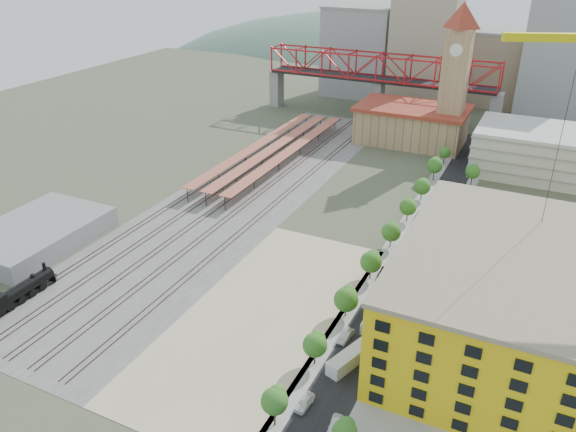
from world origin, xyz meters
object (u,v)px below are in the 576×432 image
at_px(site_trailer_d, 403,266).
at_px(clock_tower, 456,65).
at_px(construction_building, 531,304).
at_px(locomotive, 12,297).
at_px(car_0, 305,403).
at_px(site_trailer_b, 373,319).
at_px(site_trailer_c, 391,287).
at_px(site_trailer_a, 350,358).

bearing_deg(site_trailer_d, clock_tower, 107.16).
xyz_separation_m(clock_tower, construction_building, (34.00, -99.99, -19.29)).
xyz_separation_m(locomotive, car_0, (63.00, 0.77, -1.33)).
bearing_deg(car_0, site_trailer_b, 87.27).
bearing_deg(locomotive, site_trailer_d, 35.17).
relative_size(site_trailer_b, site_trailer_c, 0.88).
bearing_deg(site_trailer_c, locomotive, -150.81).
bearing_deg(site_trailer_c, site_trailer_d, 89.75).
relative_size(clock_tower, site_trailer_c, 5.29).
height_order(construction_building, site_trailer_d, construction_building).
xyz_separation_m(site_trailer_b, site_trailer_c, (0.00, 11.75, 0.17)).
distance_m(construction_building, car_0, 42.40).
bearing_deg(site_trailer_d, site_trailer_c, -78.28).
distance_m(locomotive, site_trailer_a, 67.25).
height_order(locomotive, site_trailer_a, locomotive).
bearing_deg(construction_building, site_trailer_b, -169.18).
bearing_deg(site_trailer_d, car_0, -82.03).
bearing_deg(site_trailer_b, site_trailer_d, 89.64).
bearing_deg(site_trailer_c, car_0, -94.95).
distance_m(locomotive, site_trailer_b, 70.76).
relative_size(clock_tower, site_trailer_b, 6.04).
height_order(construction_building, locomotive, construction_building).
xyz_separation_m(site_trailer_a, site_trailer_c, (0.00, 24.38, 0.01)).
relative_size(locomotive, site_trailer_a, 2.31).
bearing_deg(clock_tower, construction_building, -71.22).
relative_size(clock_tower, locomotive, 2.31).
distance_m(clock_tower, site_trailer_d, 88.70).
bearing_deg(site_trailer_b, car_0, -97.28).
height_order(site_trailer_c, car_0, site_trailer_c).
height_order(locomotive, site_trailer_d, locomotive).
height_order(site_trailer_d, car_0, site_trailer_d).
bearing_deg(construction_building, car_0, -134.31).
bearing_deg(clock_tower, site_trailer_a, -86.11).
height_order(construction_building, car_0, construction_building).
distance_m(clock_tower, site_trailer_a, 120.99).
bearing_deg(car_0, site_trailer_d, 90.44).
distance_m(construction_building, locomotive, 97.19).
xyz_separation_m(construction_building, locomotive, (-92.00, -30.48, -7.31)).
xyz_separation_m(locomotive, site_trailer_b, (66.00, 25.51, -0.92)).
height_order(site_trailer_b, site_trailer_c, site_trailer_c).
bearing_deg(car_0, clock_tower, 96.40).
distance_m(construction_building, site_trailer_b, 27.72).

